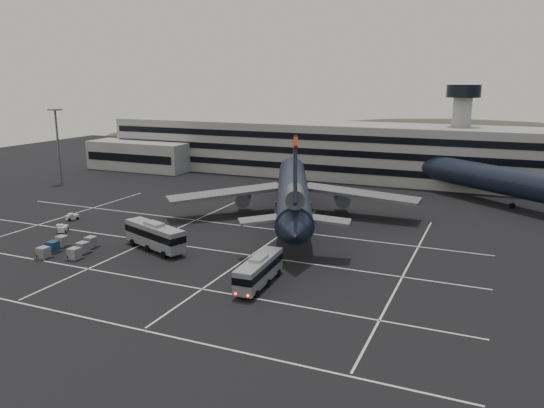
{
  "coord_description": "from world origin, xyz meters",
  "views": [
    {
      "loc": [
        44.24,
        -62.77,
        25.28
      ],
      "look_at": [
        10.16,
        16.03,
        5.0
      ],
      "focal_mm": 35.0,
      "sensor_mm": 36.0,
      "label": 1
    }
  ],
  "objects_px": {
    "bus_far": "(155,235)",
    "tug_a": "(72,217)",
    "trijet_main": "(293,192)",
    "uld_cluster": "(68,248)",
    "bus_near": "(259,270)"
  },
  "relations": [
    {
      "from": "bus_far",
      "to": "tug_a",
      "type": "bearing_deg",
      "value": 91.99
    },
    {
      "from": "trijet_main",
      "to": "bus_far",
      "type": "distance_m",
      "value": 28.1
    },
    {
      "from": "tug_a",
      "to": "uld_cluster",
      "type": "height_order",
      "value": "uld_cluster"
    },
    {
      "from": "bus_near",
      "to": "uld_cluster",
      "type": "height_order",
      "value": "bus_near"
    },
    {
      "from": "trijet_main",
      "to": "bus_far",
      "type": "height_order",
      "value": "trijet_main"
    },
    {
      "from": "trijet_main",
      "to": "bus_far",
      "type": "xyz_separation_m",
      "value": [
        -12.76,
        -24.87,
        -2.9
      ]
    },
    {
      "from": "bus_far",
      "to": "uld_cluster",
      "type": "relative_size",
      "value": 1.34
    },
    {
      "from": "bus_near",
      "to": "bus_far",
      "type": "bearing_deg",
      "value": 159.15
    },
    {
      "from": "uld_cluster",
      "to": "bus_near",
      "type": "bearing_deg",
      "value": -0.51
    },
    {
      "from": "trijet_main",
      "to": "tug_a",
      "type": "height_order",
      "value": "trijet_main"
    },
    {
      "from": "bus_near",
      "to": "bus_far",
      "type": "relative_size",
      "value": 0.89
    },
    {
      "from": "trijet_main",
      "to": "bus_near",
      "type": "relative_size",
      "value": 5.06
    },
    {
      "from": "bus_far",
      "to": "uld_cluster",
      "type": "xyz_separation_m",
      "value": [
        -11.03,
        -6.46,
        -1.51
      ]
    },
    {
      "from": "bus_near",
      "to": "uld_cluster",
      "type": "bearing_deg",
      "value": 176.86
    },
    {
      "from": "trijet_main",
      "to": "uld_cluster",
      "type": "height_order",
      "value": "trijet_main"
    }
  ]
}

